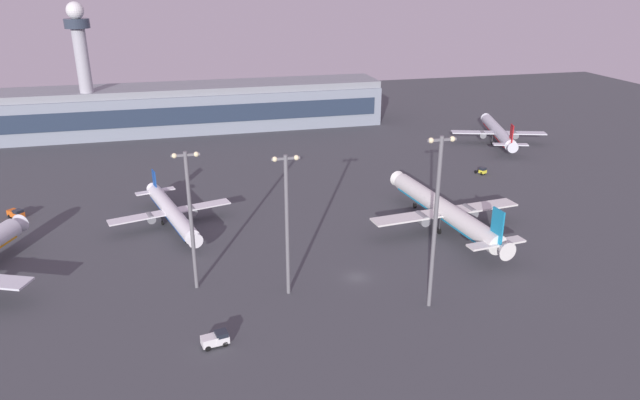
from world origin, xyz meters
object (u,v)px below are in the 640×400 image
(apron_light_east, at_px, (190,213))
(airplane_taxiway_distant, at_px, (498,132))
(maintenance_van, at_px, (216,339))
(airplane_mid_apron, at_px, (445,210))
(apron_light_west, at_px, (436,215))
(baggage_tractor, at_px, (16,213))
(airplane_near_gate, at_px, (171,212))
(apron_light_central, at_px, (287,217))
(pushback_tug, at_px, (482,171))
(control_tower, at_px, (83,63))

(apron_light_east, bearing_deg, airplane_taxiway_distant, 35.64)
(maintenance_van, bearing_deg, airplane_mid_apron, 110.21)
(airplane_taxiway_distant, height_order, apron_light_west, apron_light_west)
(baggage_tractor, bearing_deg, maintenance_van, 77.90)
(airplane_taxiway_distant, bearing_deg, airplane_mid_apron, -111.12)
(airplane_near_gate, height_order, baggage_tractor, airplane_near_gate)
(airplane_near_gate, distance_m, apron_light_east, 32.05)
(airplane_near_gate, xyz_separation_m, apron_light_central, (19.89, -35.75, 11.31))
(apron_light_west, bearing_deg, pushback_tug, 54.54)
(airplane_mid_apron, height_order, baggage_tractor, airplane_mid_apron)
(control_tower, height_order, airplane_taxiway_distant, control_tower)
(airplane_taxiway_distant, bearing_deg, pushback_tug, -109.21)
(airplane_mid_apron, relative_size, baggage_tractor, 10.51)
(baggage_tractor, distance_m, maintenance_van, 74.84)
(apron_light_west, bearing_deg, control_tower, 117.96)
(maintenance_van, bearing_deg, apron_light_east, 175.01)
(apron_light_east, xyz_separation_m, apron_light_west, (38.64, -16.07, 2.22))
(control_tower, bearing_deg, airplane_near_gate, -72.72)
(airplane_taxiway_distant, xyz_separation_m, pushback_tug, (-21.43, -28.81, -2.85))
(baggage_tractor, bearing_deg, pushback_tug, 135.36)
(airplane_taxiway_distant, distance_m, apron_light_west, 112.72)
(baggage_tractor, bearing_deg, apron_light_west, 96.96)
(airplane_mid_apron, height_order, apron_light_central, apron_light_central)
(apron_light_east, bearing_deg, baggage_tractor, 132.46)
(airplane_taxiway_distant, bearing_deg, apron_light_west, -108.41)
(apron_light_east, relative_size, apron_light_central, 1.00)
(control_tower, xyz_separation_m, pushback_tug, (112.66, -67.18, -25.05))
(maintenance_van, relative_size, apron_light_east, 0.17)
(airplane_mid_apron, bearing_deg, airplane_near_gate, 158.41)
(control_tower, distance_m, apron_light_east, 117.50)
(apron_light_west, bearing_deg, baggage_tractor, 142.82)
(airplane_taxiway_distant, relative_size, apron_light_west, 1.31)
(airplane_mid_apron, height_order, apron_light_west, apron_light_west)
(pushback_tug, relative_size, apron_light_east, 0.14)
(maintenance_van, height_order, apron_light_east, apron_light_east)
(pushback_tug, distance_m, maintenance_van, 103.58)
(maintenance_van, distance_m, apron_light_east, 23.40)
(airplane_near_gate, bearing_deg, apron_light_west, 118.12)
(airplane_mid_apron, relative_size, apron_light_east, 1.76)
(apron_light_east, height_order, apron_light_central, apron_light_central)
(baggage_tractor, height_order, apron_light_east, apron_light_east)
(airplane_taxiway_distant, distance_m, apron_light_central, 120.11)
(control_tower, height_order, maintenance_van, control_tower)
(baggage_tractor, distance_m, apron_light_central, 75.47)
(baggage_tractor, height_order, apron_light_west, apron_light_west)
(airplane_mid_apron, bearing_deg, maintenance_van, -154.91)
(control_tower, relative_size, apron_light_east, 1.77)
(airplane_near_gate, distance_m, baggage_tractor, 38.18)
(airplane_mid_apron, xyz_separation_m, pushback_tug, (27.49, 32.58, -3.35))
(apron_light_east, bearing_deg, apron_light_west, -22.59)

